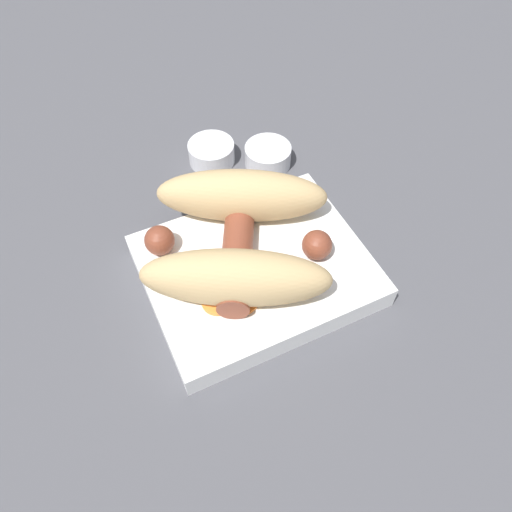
{
  "coord_description": "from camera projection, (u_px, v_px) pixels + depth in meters",
  "views": [
    {
      "loc": [
        -0.12,
        -0.25,
        0.4
      ],
      "look_at": [
        0.0,
        0.0,
        0.04
      ],
      "focal_mm": 35.0,
      "sensor_mm": 36.0,
      "label": 1
    }
  ],
  "objects": [
    {
      "name": "sausage",
      "position": [
        238.0,
        243.0,
        0.46
      ],
      "size": [
        0.16,
        0.14,
        0.03
      ],
      "color": "brown",
      "rests_on": "food_tray"
    },
    {
      "name": "food_tray",
      "position": [
        256.0,
        270.0,
        0.48
      ],
      "size": [
        0.2,
        0.17,
        0.03
      ],
      "color": "white",
      "rests_on": "ground_plane"
    },
    {
      "name": "bread_roll",
      "position": [
        239.0,
        234.0,
        0.45
      ],
      "size": [
        0.21,
        0.2,
        0.05
      ],
      "color": "tan",
      "rests_on": "food_tray"
    },
    {
      "name": "ground_plane",
      "position": [
        256.0,
        278.0,
        0.49
      ],
      "size": [
        3.0,
        3.0,
        0.0
      ],
      "primitive_type": "plane",
      "color": "#4C4C51"
    },
    {
      "name": "condiment_cup_near",
      "position": [
        268.0,
        157.0,
        0.58
      ],
      "size": [
        0.05,
        0.05,
        0.02
      ],
      "color": "white",
      "rests_on": "ground_plane"
    },
    {
      "name": "pickled_veggies",
      "position": [
        229.0,
        300.0,
        0.44
      ],
      "size": [
        0.06,
        0.05,
        0.0
      ],
      "color": "orange",
      "rests_on": "food_tray"
    },
    {
      "name": "condiment_cup_far",
      "position": [
        212.0,
        154.0,
        0.58
      ],
      "size": [
        0.05,
        0.05,
        0.02
      ],
      "color": "white",
      "rests_on": "ground_plane"
    }
  ]
}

